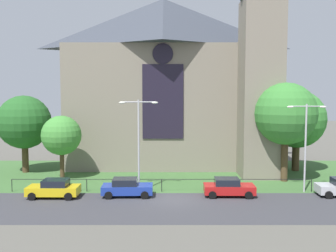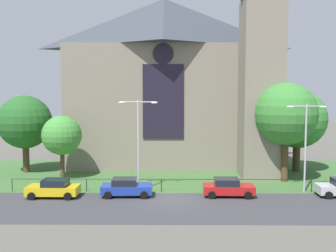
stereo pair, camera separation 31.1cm
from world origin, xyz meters
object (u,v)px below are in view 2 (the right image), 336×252
at_px(streetlamp_near, 138,133).
at_px(parked_car_blue, 126,187).
at_px(tree_left_near, 62,135).
at_px(parked_car_yellow, 54,188).
at_px(streetlamp_far, 306,136).
at_px(parked_car_red, 228,187).
at_px(tree_right_far, 297,119).
at_px(tree_right_near, 286,114).
at_px(tree_left_far, 25,122).
at_px(church_building, 171,80).

xyz_separation_m(streetlamp_near, parked_car_blue, (-0.90, -1.38, -4.39)).
height_order(tree_left_near, parked_car_yellow, tree_left_near).
relative_size(tree_left_near, streetlamp_far, 0.83).
bearing_deg(parked_car_blue, parked_car_yellow, -177.96).
bearing_deg(parked_car_red, streetlamp_far, 12.41).
bearing_deg(parked_car_red, parked_car_blue, -178.33).
bearing_deg(tree_right_far, tree_right_near, -118.81).
relative_size(tree_left_near, parked_car_yellow, 1.51).
xyz_separation_m(parked_car_blue, parked_car_red, (8.51, 0.05, 0.00)).
xyz_separation_m(tree_right_near, parked_car_yellow, (-20.82, -5.95, -5.84)).
distance_m(tree_left_far, tree_right_near, 27.34).
relative_size(parked_car_yellow, parked_car_red, 0.99).
distance_m(church_building, parked_car_red, 18.50).
relative_size(tree_left_far, parked_car_yellow, 1.99).
bearing_deg(tree_left_near, streetlamp_near, -32.42).
xyz_separation_m(tree_left_far, streetlamp_near, (13.05, -8.43, -0.33)).
distance_m(streetlamp_near, parked_car_red, 8.88).
relative_size(tree_left_near, parked_car_red, 1.51).
height_order(tree_right_near, streetlamp_near, tree_right_near).
relative_size(church_building, parked_car_blue, 6.12).
relative_size(tree_right_far, tree_left_far, 1.07).
height_order(streetlamp_far, parked_car_red, streetlamp_far).
height_order(tree_left_far, parked_car_red, tree_left_far).
xyz_separation_m(tree_right_near, parked_car_red, (-6.33, -5.52, -5.84)).
distance_m(tree_right_far, parked_car_red, 14.94).
distance_m(tree_left_far, parked_car_yellow, 12.80).
bearing_deg(streetlamp_near, parked_car_yellow, -165.68).
distance_m(tree_left_near, tree_left_far, 6.01).
distance_m(church_building, tree_right_near, 15.17).
bearing_deg(church_building, streetlamp_near, -101.33).
bearing_deg(parked_car_yellow, tree_left_far, -58.21).
bearing_deg(tree_right_near, streetlamp_far, -83.41).
bearing_deg(tree_right_near, tree_left_far, 171.08).
height_order(church_building, parked_car_red, church_building).
relative_size(tree_right_far, parked_car_blue, 2.11).
relative_size(parked_car_blue, parked_car_red, 1.00).
xyz_separation_m(tree_left_near, streetlamp_near, (8.12, -5.16, 0.75)).
bearing_deg(tree_left_near, parked_car_blue, -42.19).
bearing_deg(parked_car_red, tree_right_far, 50.69).
bearing_deg(parked_car_red, tree_right_near, 42.43).
bearing_deg(church_building, parked_car_red, -72.20).
height_order(tree_right_far, streetlamp_far, tree_right_far).
bearing_deg(streetlamp_far, parked_car_yellow, -175.29).
xyz_separation_m(tree_left_far, parked_car_blue, (12.14, -9.81, -4.72)).
distance_m(tree_left_far, streetlamp_near, 15.53).
relative_size(tree_right_near, streetlamp_far, 1.26).
relative_size(tree_right_near, parked_car_red, 2.27).
bearing_deg(streetlamp_far, streetlamp_near, -180.00).
bearing_deg(tree_left_far, parked_car_yellow, -58.83).
bearing_deg(tree_right_far, parked_car_yellow, -154.86).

